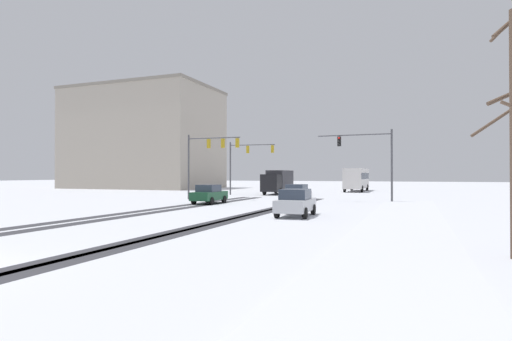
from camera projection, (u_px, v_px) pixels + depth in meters
The scene contains 14 objects.
wheel_track_left_lane at pixel (244, 215), 25.16m from camera, with size 0.84×37.31×0.01m, color #38383D.
wheel_track_right_lane at pixel (253, 215), 24.96m from camera, with size 1.03×37.31×0.01m, color #38383D.
wheel_track_center at pixel (159, 212), 27.40m from camera, with size 1.03×37.31×0.01m, color #38383D.
wheel_track_oncoming at pixel (141, 211), 27.92m from camera, with size 1.00×37.31×0.01m, color #38383D.
sidewalk_kerb_right at pixel (404, 224), 20.24m from camera, with size 4.00×37.31×0.12m, color white.
traffic_signal_near_left at pixel (209, 151), 40.77m from camera, with size 5.64×0.58×6.50m.
traffic_signal_far_left at pixel (246, 157), 50.23m from camera, with size 5.74×0.75×6.50m.
traffic_signal_near_right at pixel (370, 153), 36.98m from camera, with size 6.69×0.38×6.50m.
car_white_lead at pixel (297, 193), 36.63m from camera, with size 1.85×4.11×1.62m.
car_dark_green_second at pixel (209, 194), 35.13m from camera, with size 1.92×4.15×1.62m.
car_silver_third at pixel (296, 203), 24.41m from camera, with size 1.98×4.17×1.62m.
bus_oncoming at pixel (357, 178), 61.33m from camera, with size 2.74×11.02×3.38m.
box_truck_delivery at pixel (278, 181), 52.33m from camera, with size 2.41×7.44×3.02m.
office_building_far_left_block at pixel (144, 139), 76.58m from camera, with size 26.24×17.12×18.32m.
Camera 1 is at (11.66, -6.26, 2.47)m, focal length 28.89 mm.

